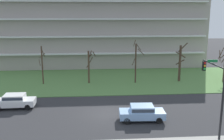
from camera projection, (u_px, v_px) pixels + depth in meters
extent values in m
plane|color=#2D2D30|center=(107.00, 114.00, 27.34)|extent=(160.00, 160.00, 0.00)
cube|color=#547F42|center=(102.00, 80.00, 40.97)|extent=(80.00, 16.00, 0.08)
cube|color=#9E938C|center=(99.00, 26.00, 53.59)|extent=(40.84, 13.30, 15.53)
cube|color=silver|center=(100.00, 54.00, 47.67)|extent=(39.21, 0.90, 0.24)
cube|color=silver|center=(100.00, 37.00, 47.00)|extent=(39.21, 0.90, 0.24)
cube|color=silver|center=(100.00, 19.00, 46.34)|extent=(39.21, 0.90, 0.24)
cube|color=silver|center=(100.00, 1.00, 45.67)|extent=(39.21, 0.90, 0.24)
cylinder|color=#4C3828|center=(42.00, 65.00, 38.07)|extent=(0.21, 0.21, 5.73)
cylinder|color=#4C3828|center=(42.00, 55.00, 38.17)|extent=(0.89, 0.10, 0.77)
cylinder|color=#4C3828|center=(43.00, 53.00, 37.56)|extent=(0.41, 0.68, 1.14)
cylinder|color=#4C3828|center=(40.00, 62.00, 37.81)|extent=(0.39, 0.76, 0.89)
cylinder|color=#4C3828|center=(89.00, 67.00, 38.72)|extent=(0.28, 0.28, 4.94)
cylinder|color=#4C3828|center=(90.00, 56.00, 38.69)|extent=(0.76, 0.60, 0.86)
cylinder|color=#4C3828|center=(90.00, 62.00, 39.04)|extent=(1.04, 0.44, 1.69)
cylinder|color=#4C3828|center=(94.00, 54.00, 38.19)|extent=(0.47, 1.74, 1.07)
cylinder|color=#4C3828|center=(90.00, 54.00, 38.49)|extent=(0.51, 0.70, 1.17)
cylinder|color=#423023|center=(136.00, 64.00, 38.75)|extent=(0.22, 0.22, 5.98)
cylinder|color=#423023|center=(135.00, 43.00, 38.25)|extent=(0.48, 0.50, 0.96)
cylinder|color=#423023|center=(139.00, 47.00, 37.85)|extent=(0.90, 0.75, 1.10)
cylinder|color=#423023|center=(134.00, 62.00, 38.93)|extent=(0.64, 0.66, 0.99)
cylinder|color=#423023|center=(141.00, 52.00, 37.84)|extent=(1.27, 1.43, 1.19)
cylinder|color=#423023|center=(180.00, 64.00, 39.71)|extent=(0.35, 0.35, 5.62)
cylinder|color=#423023|center=(181.00, 55.00, 38.71)|extent=(1.50, 0.60, 0.97)
cylinder|color=#423023|center=(180.00, 62.00, 40.27)|extent=(1.30, 0.63, 0.95)
cylinder|color=#423023|center=(183.00, 47.00, 39.73)|extent=(1.20, 1.21, 1.61)
cylinder|color=#423023|center=(224.00, 69.00, 39.48)|extent=(0.26, 0.26, 4.19)
cylinder|color=#423023|center=(224.00, 59.00, 39.51)|extent=(0.79, 0.19, 1.09)
cylinder|color=#423023|center=(221.00, 53.00, 39.50)|extent=(1.25, 0.97, 1.65)
cylinder|color=#423023|center=(220.00, 56.00, 39.28)|extent=(0.69, 1.57, 1.53)
cube|color=#8CB2E0|center=(142.00, 114.00, 25.50)|extent=(4.48, 2.00, 0.70)
cube|color=#8CB2E0|center=(142.00, 108.00, 25.36)|extent=(2.27, 1.75, 0.55)
cube|color=#2D3847|center=(142.00, 108.00, 25.36)|extent=(2.23, 1.79, 0.30)
cylinder|color=black|center=(156.00, 114.00, 26.39)|extent=(0.65, 0.25, 0.64)
cylinder|color=black|center=(159.00, 121.00, 24.84)|extent=(0.65, 0.25, 0.64)
cylinder|color=black|center=(126.00, 115.00, 26.30)|extent=(0.65, 0.25, 0.64)
cylinder|color=black|center=(127.00, 121.00, 24.76)|extent=(0.65, 0.25, 0.64)
cube|color=white|center=(15.00, 102.00, 28.89)|extent=(4.42, 1.84, 0.70)
cube|color=white|center=(14.00, 97.00, 28.76)|extent=(2.22, 1.68, 0.55)
cube|color=#2D3847|center=(14.00, 97.00, 28.76)|extent=(2.17, 1.71, 0.30)
cylinder|color=black|center=(3.00, 103.00, 29.61)|extent=(0.64, 0.23, 0.64)
cylinder|color=black|center=(28.00, 107.00, 28.33)|extent=(0.64, 0.23, 0.64)
cylinder|color=black|center=(31.00, 102.00, 29.87)|extent=(0.64, 0.23, 0.64)
cylinder|color=black|center=(222.00, 104.00, 20.88)|extent=(0.18, 0.18, 6.46)
cylinder|color=black|center=(213.00, 64.00, 22.33)|extent=(0.12, 4.22, 0.12)
cube|color=black|center=(204.00, 66.00, 24.20)|extent=(0.28, 0.28, 0.90)
sphere|color=red|center=(205.00, 63.00, 23.99)|extent=(0.20, 0.20, 0.20)
sphere|color=#F2A519|center=(205.00, 66.00, 24.05)|extent=(0.20, 0.20, 0.20)
sphere|color=green|center=(205.00, 69.00, 24.11)|extent=(0.20, 0.20, 0.20)
cube|color=#197238|center=(213.00, 61.00, 22.48)|extent=(0.90, 0.04, 0.24)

